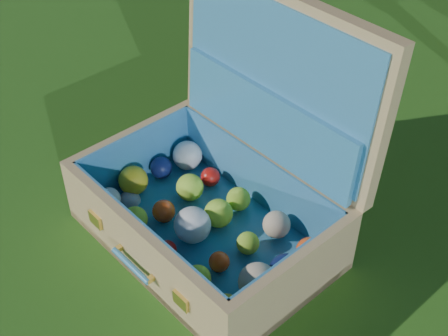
% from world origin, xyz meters
% --- Properties ---
extents(ground, '(60.00, 60.00, 0.00)m').
position_xyz_m(ground, '(0.00, 0.00, 0.00)').
color(ground, '#215114').
rests_on(ground, ground).
extents(stray_ball, '(0.06, 0.06, 0.06)m').
position_xyz_m(stray_ball, '(-0.42, -0.13, 0.03)').
color(stray_ball, teal).
rests_on(stray_ball, ground).
extents(suitcase, '(0.73, 0.62, 0.62)m').
position_xyz_m(suitcase, '(-0.16, -0.03, 0.17)').
color(suitcase, tan).
rests_on(suitcase, ground).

